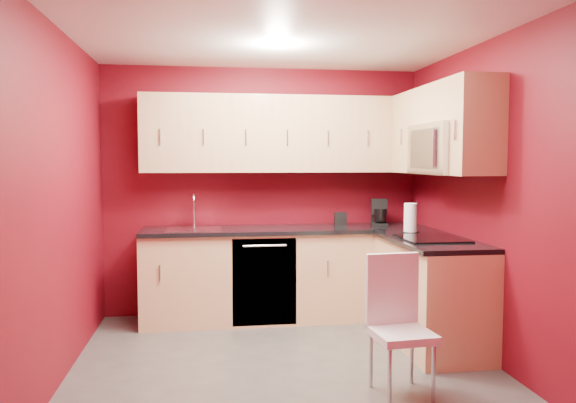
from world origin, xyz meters
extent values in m
plane|color=#504E4B|center=(0.00, 0.00, 0.00)|extent=(3.20, 3.20, 0.00)
plane|color=white|center=(0.00, 0.00, 2.50)|extent=(3.20, 3.20, 0.00)
plane|color=#640914|center=(0.00, 1.50, 1.25)|extent=(3.20, 0.00, 3.20)
plane|color=#640914|center=(0.00, -1.50, 1.25)|extent=(3.20, 0.00, 3.20)
plane|color=#640914|center=(-1.60, 0.00, 1.25)|extent=(0.00, 3.00, 3.00)
plane|color=#640914|center=(1.60, 0.00, 1.25)|extent=(0.00, 3.00, 3.00)
cube|color=tan|center=(0.20, 1.20, 0.43)|extent=(2.80, 0.60, 0.87)
cube|color=tan|center=(1.30, 0.25, 0.43)|extent=(0.60, 1.30, 0.87)
cube|color=black|center=(0.20, 1.19, 0.89)|extent=(2.80, 0.63, 0.04)
cube|color=black|center=(1.29, 0.23, 0.89)|extent=(0.63, 1.27, 0.04)
cube|color=tan|center=(0.20, 1.32, 1.83)|extent=(2.80, 0.35, 0.75)
cube|color=tan|center=(1.43, 0.86, 1.83)|extent=(0.35, 0.57, 0.75)
cube|color=tan|center=(1.43, -0.29, 1.83)|extent=(0.35, 0.22, 0.75)
cube|color=tan|center=(1.43, 0.20, 2.04)|extent=(0.35, 0.76, 0.33)
cube|color=silver|center=(1.40, 0.20, 1.66)|extent=(0.40, 0.76, 0.42)
cube|color=black|center=(1.21, 0.20, 1.66)|extent=(0.02, 0.62, 0.33)
cylinder|color=silver|center=(1.19, -0.03, 1.66)|extent=(0.02, 0.02, 0.29)
cube|color=black|center=(1.28, 0.20, 0.92)|extent=(0.50, 0.55, 0.01)
cube|color=silver|center=(-0.70, 1.18, 0.91)|extent=(0.52, 0.42, 0.02)
cylinder|color=silver|center=(-0.70, 1.38, 1.04)|extent=(0.02, 0.02, 0.26)
torus|color=silver|center=(-0.70, 1.31, 1.17)|extent=(0.02, 0.16, 0.16)
cylinder|color=silver|center=(-0.70, 1.24, 1.11)|extent=(0.02, 0.02, 0.12)
cube|color=black|center=(-0.05, 0.91, 0.43)|extent=(0.60, 0.02, 0.82)
cylinder|color=white|center=(0.00, 0.30, 2.48)|extent=(0.20, 0.20, 0.01)
camera|label=1|loc=(-0.57, -4.23, 1.56)|focal=35.00mm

